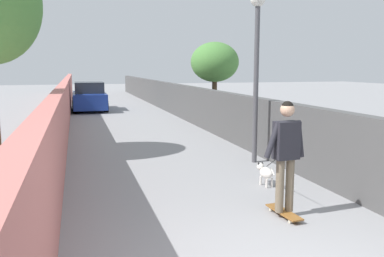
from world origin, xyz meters
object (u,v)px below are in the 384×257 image
object	(u,v)px
tree_right_near	(215,62)
skateboard	(284,212)
lamp_post	(257,47)
car_near	(89,97)
person_skateboarder	(286,148)
dog	(266,172)

from	to	relation	value
tree_right_near	skateboard	distance (m)	11.64
lamp_post	tree_right_near	bearing A→B (deg)	-11.54
car_near	tree_right_near	bearing A→B (deg)	-141.17
person_skateboarder	dog	size ratio (longest dim) A/B	0.91
tree_right_near	person_skateboarder	size ratio (longest dim) A/B	1.94
skateboard	person_skateboarder	distance (m)	1.04
tree_right_near	car_near	size ratio (longest dim) A/B	0.84
tree_right_near	car_near	bearing A→B (deg)	38.83
person_skateboarder	lamp_post	bearing A→B (deg)	-17.33
skateboard	car_near	world-z (taller)	car_near
tree_right_near	dog	world-z (taller)	tree_right_near
skateboard	dog	bearing A→B (deg)	-16.17
lamp_post	skateboard	world-z (taller)	lamp_post
person_skateboarder	skateboard	bearing A→B (deg)	-153.43
dog	car_near	world-z (taller)	car_near
lamp_post	car_near	distance (m)	14.36
skateboard	tree_right_near	bearing A→B (deg)	-13.43
tree_right_near	dog	distance (m)	9.95
lamp_post	dog	size ratio (longest dim) A/B	2.14
skateboard	person_skateboarder	world-z (taller)	person_skateboarder
tree_right_near	person_skateboarder	distance (m)	11.47
lamp_post	dog	xyz separation A→B (m)	(-1.94, 0.64, -2.55)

